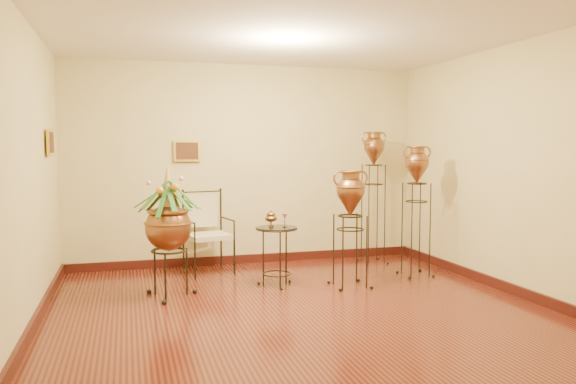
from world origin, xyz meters
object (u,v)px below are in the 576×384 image
object	(u,v)px
amphora_mid	(416,210)
armchair	(208,233)
amphora_tall	(373,196)
planter_urn	(168,222)
side_table	(276,255)

from	to	relation	value
amphora_mid	armchair	xyz separation A→B (m)	(-2.55, 0.83, -0.31)
amphora_tall	armchair	bearing A→B (deg)	-178.46
planter_urn	amphora_mid	bearing A→B (deg)	3.61
armchair	amphora_tall	bearing A→B (deg)	-9.61
armchair	side_table	distance (m)	1.12
side_table	planter_urn	bearing A→B (deg)	-172.70
amphora_tall	armchair	xyz separation A→B (m)	(-2.36, -0.06, -0.42)
amphora_tall	amphora_mid	size ratio (longest dim) A/B	1.12
amphora_mid	armchair	bearing A→B (deg)	161.92
amphora_mid	planter_urn	distance (m)	3.13
amphora_mid	side_table	world-z (taller)	amphora_mid
armchair	planter_urn	bearing A→B (deg)	-130.63
planter_urn	side_table	world-z (taller)	planter_urn
amphora_mid	amphora_tall	bearing A→B (deg)	101.78
side_table	armchair	bearing A→B (deg)	128.29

